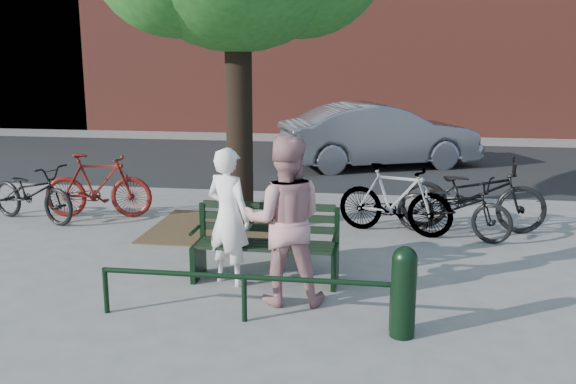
% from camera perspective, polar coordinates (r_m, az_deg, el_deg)
% --- Properties ---
extents(ground, '(90.00, 90.00, 0.00)m').
position_cam_1_polar(ground, '(7.86, -1.99, -7.89)').
color(ground, gray).
rests_on(ground, ground).
extents(dirt_pit, '(2.40, 2.00, 0.02)m').
position_cam_1_polar(dirt_pit, '(10.11, -5.30, -3.23)').
color(dirt_pit, brown).
rests_on(dirt_pit, ground).
extents(road, '(40.00, 7.00, 0.01)m').
position_cam_1_polar(road, '(16.04, 3.55, 2.63)').
color(road, black).
rests_on(road, ground).
extents(park_bench, '(1.74, 0.54, 0.97)m').
position_cam_1_polar(park_bench, '(7.79, -1.91, -4.39)').
color(park_bench, black).
rests_on(park_bench, ground).
extents(guard_railing, '(3.06, 0.06, 0.51)m').
position_cam_1_polar(guard_railing, '(6.62, -3.93, -8.17)').
color(guard_railing, black).
rests_on(guard_railing, ground).
extents(person_left, '(0.71, 0.62, 1.64)m').
position_cam_1_polar(person_left, '(7.60, -5.30, -2.17)').
color(person_left, white).
rests_on(person_left, ground).
extents(person_right, '(0.98, 0.81, 1.85)m').
position_cam_1_polar(person_right, '(6.97, -0.30, -2.57)').
color(person_right, tan).
rests_on(person_right, ground).
extents(bollard, '(0.24, 0.24, 0.91)m').
position_cam_1_polar(bollard, '(6.35, 10.24, -8.46)').
color(bollard, black).
rests_on(bollard, ground).
extents(litter_bin, '(0.41, 0.41, 0.84)m').
position_cam_1_polar(litter_bin, '(8.26, 0.03, -3.77)').
color(litter_bin, gray).
rests_on(litter_bin, ground).
extents(bicycle_a, '(1.91, 1.20, 0.95)m').
position_cam_1_polar(bicycle_a, '(11.23, -21.78, -0.06)').
color(bicycle_a, black).
rests_on(bicycle_a, ground).
extents(bicycle_b, '(1.84, 0.74, 1.08)m').
position_cam_1_polar(bicycle_b, '(11.11, -16.53, 0.53)').
color(bicycle_b, '#5A110C').
rests_on(bicycle_b, ground).
extents(bicycle_c, '(1.87, 1.31, 0.93)m').
position_cam_1_polar(bicycle_c, '(9.84, 14.48, -1.27)').
color(bicycle_c, black).
rests_on(bicycle_c, ground).
extents(bicycle_d, '(1.85, 1.01, 1.07)m').
position_cam_1_polar(bicycle_d, '(9.83, 9.48, -0.65)').
color(bicycle_d, gray).
rests_on(bicycle_d, ground).
extents(bicycle_e, '(2.25, 0.96, 1.15)m').
position_cam_1_polar(bicycle_e, '(10.28, 16.06, -0.17)').
color(bicycle_e, black).
rests_on(bicycle_e, ground).
extents(parked_car, '(4.93, 3.26, 1.54)m').
position_cam_1_polar(parked_car, '(15.41, 8.12, 4.99)').
color(parked_car, slate).
rests_on(parked_car, ground).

